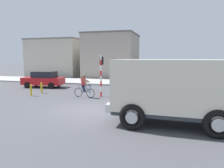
# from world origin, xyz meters

# --- Properties ---
(ground_plane) EXTENTS (120.00, 120.00, 0.00)m
(ground_plane) POSITION_xyz_m (0.00, 0.00, 0.00)
(ground_plane) COLOR #4C4C51
(sidewalk_far) EXTENTS (80.00, 5.00, 0.16)m
(sidewalk_far) POSITION_xyz_m (0.00, 12.79, 0.08)
(sidewalk_far) COLOR #ADADA8
(sidewalk_far) RESTS_ON ground
(truck_foreground) EXTENTS (5.49, 2.96, 2.90)m
(truck_foreground) POSITION_xyz_m (4.81, -1.65, 1.67)
(truck_foreground) COLOR silver
(truck_foreground) RESTS_ON ground
(cyclist) EXTENTS (1.73, 0.51, 1.72)m
(cyclist) POSITION_xyz_m (-1.64, 3.41, 0.86)
(cyclist) COLOR black
(cyclist) RESTS_ON ground
(traffic_light_pole) EXTENTS (0.24, 0.43, 3.20)m
(traffic_light_pole) POSITION_xyz_m (-0.47, 3.97, 2.07)
(traffic_light_pole) COLOR red
(traffic_light_pole) RESTS_ON ground
(car_red_near) EXTENTS (4.16, 2.20, 1.60)m
(car_red_near) POSITION_xyz_m (-7.71, 7.32, 0.82)
(car_red_near) COLOR red
(car_red_near) RESTS_ON ground
(car_white_mid) EXTENTS (4.06, 1.99, 1.60)m
(car_white_mid) POSITION_xyz_m (8.08, 5.34, 0.82)
(car_white_mid) COLOR gold
(car_white_mid) RESTS_ON ground
(pedestrian_near_kerb) EXTENTS (0.34, 0.22, 1.62)m
(pedestrian_near_kerb) POSITION_xyz_m (2.25, 8.51, 0.85)
(pedestrian_near_kerb) COLOR #2D334C
(pedestrian_near_kerb) RESTS_ON ground
(bollard_near) EXTENTS (0.14, 0.14, 0.90)m
(bollard_near) POSITION_xyz_m (-5.86, 2.80, 0.45)
(bollard_near) COLOR gold
(bollard_near) RESTS_ON ground
(bollard_far) EXTENTS (0.14, 0.14, 0.90)m
(bollard_far) POSITION_xyz_m (-5.86, 4.20, 0.45)
(bollard_far) COLOR gold
(bollard_far) RESTS_ON ground
(building_corner_left) EXTENTS (8.55, 7.41, 5.91)m
(building_corner_left) POSITION_xyz_m (-13.55, 20.80, 2.96)
(building_corner_left) COLOR #B2AD9E
(building_corner_left) RESTS_ON ground
(building_mid_block) EXTENTS (7.21, 7.53, 6.45)m
(building_mid_block) POSITION_xyz_m (-4.11, 19.68, 3.23)
(building_mid_block) COLOR #9E9389
(building_mid_block) RESTS_ON ground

